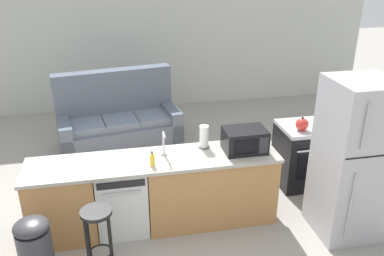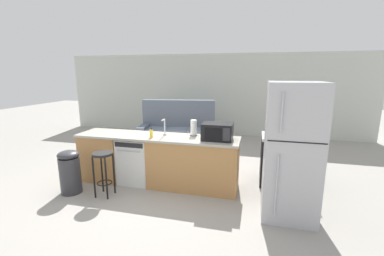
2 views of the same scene
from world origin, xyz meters
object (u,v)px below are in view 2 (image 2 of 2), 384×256
Objects in this scene: soap_bottle at (151,134)px; couch at (178,133)px; dishwasher at (137,160)px; paper_towel_roll at (194,128)px; stove_range at (282,160)px; kettle at (275,132)px; microwave at (217,132)px; bar_stool at (103,165)px; refrigerator at (292,152)px; trash_bin at (70,171)px.

soap_bottle is 2.64m from couch.
paper_towel_roll is (1.04, 0.18, 0.62)m from dishwasher.
kettle is (-0.17, -0.13, 0.53)m from stove_range.
microwave is 1.77× the size of paper_towel_roll.
bar_stool is at bearing -95.68° from couch.
couch is at bearing 140.35° from kettle.
refrigerator is at bearing -25.13° from paper_towel_roll.
kettle is 2.95m from bar_stool.
refrigerator is at bearing 2.42° from bar_stool.
trash_bin is at bearing -106.49° from couch.
kettle is 0.10× the size of couch.
refrigerator is at bearing -49.11° from couch.
dishwasher is at bearing -169.91° from paper_towel_roll.
bar_stool is (-2.87, -1.22, 0.08)m from stove_range.
kettle is (2.43, 0.42, 0.56)m from dishwasher.
stove_range is 0.48× the size of refrigerator.
paper_towel_roll is at bearing -166.90° from stove_range.
refrigerator is 2.27m from soap_bottle.
microwave reaches higher than trash_bin.
couch is (0.31, 3.08, -0.14)m from bar_stool.
trash_bin is 3.25m from couch.
paper_towel_roll is 0.38× the size of trash_bin.
bar_stool is (-2.70, -1.09, -0.45)m from kettle.
microwave reaches higher than stove_range.
microwave is 1.95m from bar_stool.
paper_towel_roll reaches higher than dishwasher.
soap_bottle is (-1.13, -0.15, -0.07)m from microwave.
soap_bottle is 1.49m from trash_bin.
couch reaches higher than paper_towel_roll.
dishwasher is 4.77× the size of soap_bottle.
dishwasher reaches higher than bar_stool.
stove_range is 1.80× the size of microwave.
refrigerator reaches higher than bar_stool.
stove_range reaches higher than dishwasher.
couch is at bearing 97.25° from soap_bottle.
bar_stool is (-0.63, -0.52, -0.44)m from soap_bottle.
refrigerator is at bearing 2.70° from trash_bin.
refrigerator is 6.68× the size of paper_towel_roll.
soap_bottle is 0.24× the size of bar_stool.
soap_bottle is 0.86× the size of kettle.
bar_stool is at bearing -146.69° from paper_towel_roll.
kettle reaches higher than stove_range.
paper_towel_roll is at bearing 33.31° from bar_stool.
refrigerator is at bearing -26.30° from microwave.
kettle reaches higher than trash_bin.
microwave reaches higher than kettle.
dishwasher is 1.22m from paper_towel_roll.
couch is (-2.56, 1.86, -0.06)m from stove_range.
couch reaches higher than dishwasher.
stove_range is 3.12m from bar_stool.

